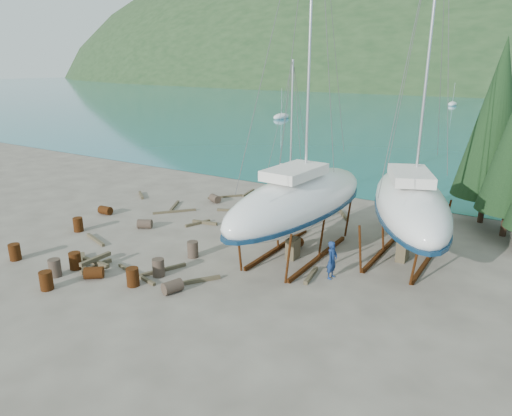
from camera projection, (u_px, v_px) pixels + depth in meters
The scene contains 43 objects.
ground at pixel (216, 258), 24.21m from camera, with size 600.00×600.00×0.00m, color #5C5248.
far_house_left at pixel (365, 82), 206.98m from camera, with size 6.60×5.60×5.60m.
far_house_center at pixel (459, 83), 186.42m from camera, with size 6.60×5.60×5.60m.
cypress_back_left at pixel (496, 119), 27.83m from camera, with size 4.14×4.14×11.50m.
moored_boat_left at pixel (281, 117), 87.77m from camera, with size 2.00×5.00×6.05m.
moored_boat_far at pixel (452, 104), 116.67m from camera, with size 2.00×5.00×6.05m.
large_sailboat_near at pixel (299, 200), 23.82m from camera, with size 4.29×12.31×19.07m.
large_sailboat_far at pixel (410, 203), 23.53m from camera, with size 7.59×12.00×18.34m.
small_sailboat_shore at pixel (288, 183), 33.00m from camera, with size 4.39×6.64×10.20m.
worker at pixel (332, 260), 21.73m from camera, with size 0.68×0.45×1.87m, color navy.
drum_0 at pixel (15, 252), 23.92m from camera, with size 0.58×0.58×0.88m, color #52260E.
drum_1 at pixel (172, 287), 20.49m from camera, with size 0.58×0.58×0.88m, color #2D2823.
drum_2 at pixel (105, 210), 31.31m from camera, with size 0.58×0.58×0.88m, color #52260E.
drum_3 at pixel (46, 281), 20.73m from camera, with size 0.58×0.58×0.88m, color #52260E.
drum_4 at pixel (290, 194), 35.16m from camera, with size 0.58×0.58×0.88m, color #52260E.
drum_5 at pixel (193, 249), 24.26m from camera, with size 0.58×0.58×0.88m, color #2D2823.
drum_6 at pixel (296, 244), 25.39m from camera, with size 0.58×0.58×0.88m, color #52260E.
drum_7 at pixel (133, 277), 21.09m from camera, with size 0.58×0.58×0.88m, color #52260E.
drum_8 at pixel (78, 225), 28.06m from camera, with size 0.58×0.58×0.88m, color #52260E.
drum_9 at pixel (215, 199), 34.09m from camera, with size 0.58×0.58×0.88m, color #2D2823.
drum_11 at pixel (320, 214), 30.61m from camera, with size 0.58×0.58×0.88m, color #2D2823.
drum_12 at pixel (94, 273), 21.86m from camera, with size 0.58×0.58×0.88m, color #52260E.
drum_13 at pixel (75, 261), 22.84m from camera, with size 0.58×0.58×0.88m, color #52260E.
drum_15 at pixel (145, 224), 28.62m from camera, with size 0.58×0.58×0.88m, color #2D2823.
drum_16 at pixel (55, 268), 22.05m from camera, with size 0.58×0.58×0.88m, color #2D2823.
drum_17 at pixel (158, 268), 22.08m from camera, with size 0.58×0.58×0.88m, color #2D2823.
timber_0 at pixel (225, 197), 35.39m from camera, with size 0.14×2.76×0.14m, color brown.
timber_1 at pixel (311, 275), 22.04m from camera, with size 0.19×1.82×0.19m, color brown.
timber_2 at pixel (141, 195), 35.72m from camera, with size 0.19×1.95×0.19m, color brown.
timber_3 at pixel (136, 274), 22.20m from camera, with size 0.15×3.12×0.15m, color brown.
timber_4 at pixel (198, 223), 29.36m from camera, with size 0.17×1.80×0.17m, color brown.
timber_5 at pixel (162, 270), 22.63m from camera, with size 0.16×2.54×0.16m, color brown.
timber_6 at pixel (343, 215), 30.96m from camera, with size 0.19×1.90×0.19m, color brown.
timber_7 at pixel (202, 280), 21.59m from camera, with size 0.17×1.81×0.17m, color brown.
timber_8 at pixel (205, 223), 29.47m from camera, with size 0.19×1.72×0.19m, color brown.
timber_9 at pixel (248, 193), 36.44m from camera, with size 0.15×2.13×0.15m, color brown.
timber_10 at pixel (237, 210), 32.00m from camera, with size 0.16×2.75×0.16m, color brown.
timber_12 at pixel (96, 240), 26.59m from camera, with size 0.17×2.31×0.17m, color brown.
timber_15 at pixel (174, 211), 31.78m from camera, with size 0.15×2.99×0.15m, color brown.
timber_16 at pixel (83, 263), 23.39m from camera, with size 0.23×2.50×0.23m, color brown.
timber_17 at pixel (175, 206), 33.02m from camera, with size 0.16×2.32×0.16m, color brown.
timber_pile_fore at pixel (96, 263), 22.97m from camera, with size 1.80×1.80×0.60m.
timber_pile_aft at pixel (284, 226), 28.16m from camera, with size 1.80×1.80×0.60m.
Camera 1 is at (13.82, -17.64, 9.78)m, focal length 32.00 mm.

